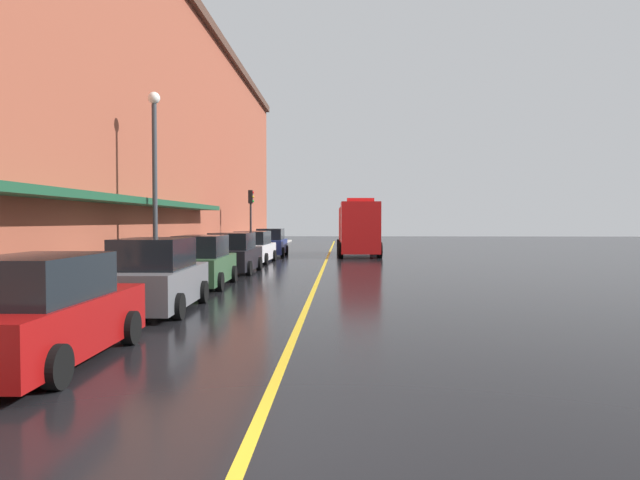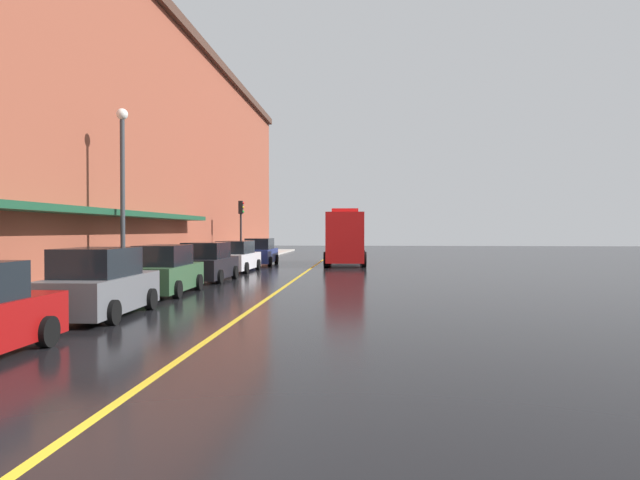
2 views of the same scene
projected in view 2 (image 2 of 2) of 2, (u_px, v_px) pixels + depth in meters
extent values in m
plane|color=black|center=(304.00, 273.00, 31.07)|extent=(112.00, 112.00, 0.00)
cube|color=#ADA8A0|center=(196.00, 271.00, 31.58)|extent=(2.40, 70.00, 0.15)
cube|color=gold|center=(304.00, 273.00, 31.07)|extent=(0.16, 70.00, 0.01)
cube|color=brown|center=(81.00, 140.00, 30.96)|extent=(10.00, 64.00, 14.84)
cube|color=#472D23|center=(170.00, 8.00, 30.41)|extent=(0.40, 64.00, 0.60)
cube|color=#19472D|center=(112.00, 213.00, 22.61)|extent=(1.20, 22.40, 0.24)
cylinder|color=black|center=(47.00, 332.00, 11.35)|extent=(0.23, 0.64, 0.64)
cube|color=#595B60|center=(101.00, 293.00, 15.41)|extent=(1.95, 4.46, 0.95)
cube|color=black|center=(97.00, 262.00, 15.18)|extent=(1.70, 2.47, 0.78)
cylinder|color=black|center=(91.00, 299.00, 16.82)|extent=(0.24, 0.65, 0.64)
cylinder|color=black|center=(151.00, 299.00, 16.74)|extent=(0.24, 0.65, 0.64)
cylinder|color=black|center=(42.00, 312.00, 14.10)|extent=(0.24, 0.65, 0.64)
cylinder|color=black|center=(113.00, 312.00, 14.01)|extent=(0.24, 0.65, 0.64)
cube|color=#2D5133|center=(166.00, 277.00, 20.84)|extent=(1.83, 4.45, 0.92)
cube|color=black|center=(164.00, 255.00, 20.61)|extent=(1.60, 2.47, 0.75)
cylinder|color=black|center=(156.00, 282.00, 22.26)|extent=(0.24, 0.65, 0.64)
cylinder|color=black|center=(199.00, 282.00, 22.17)|extent=(0.24, 0.65, 0.64)
cylinder|color=black|center=(129.00, 289.00, 19.53)|extent=(0.24, 0.65, 0.64)
cylinder|color=black|center=(177.00, 290.00, 19.44)|extent=(0.24, 0.65, 0.64)
cube|color=black|center=(208.00, 268.00, 26.18)|extent=(1.97, 4.31, 0.91)
cube|color=black|center=(206.00, 250.00, 25.96)|extent=(1.74, 2.39, 0.74)
cylinder|color=black|center=(197.00, 272.00, 27.60)|extent=(0.23, 0.64, 0.64)
cylinder|color=black|center=(235.00, 272.00, 27.41)|extent=(0.23, 0.64, 0.64)
cylinder|color=black|center=(178.00, 276.00, 24.97)|extent=(0.23, 0.64, 0.64)
cylinder|color=black|center=(220.00, 277.00, 24.77)|extent=(0.23, 0.64, 0.64)
cube|color=silver|center=(237.00, 261.00, 32.20)|extent=(1.93, 4.93, 0.88)
cube|color=black|center=(236.00, 247.00, 31.94)|extent=(1.69, 2.73, 0.72)
cylinder|color=black|center=(229.00, 264.00, 33.81)|extent=(0.24, 0.65, 0.64)
cylinder|color=black|center=(258.00, 265.00, 33.61)|extent=(0.24, 0.65, 0.64)
cylinder|color=black|center=(214.00, 268.00, 30.80)|extent=(0.24, 0.65, 0.64)
cylinder|color=black|center=(246.00, 268.00, 30.60)|extent=(0.24, 0.65, 0.64)
cube|color=navy|center=(260.00, 256.00, 38.61)|extent=(1.85, 4.77, 0.92)
cube|color=black|center=(260.00, 244.00, 38.36)|extent=(1.64, 2.63, 0.75)
cylinder|color=black|center=(252.00, 259.00, 40.15)|extent=(0.23, 0.64, 0.64)
cylinder|color=black|center=(276.00, 259.00, 40.03)|extent=(0.23, 0.64, 0.64)
cylinder|color=black|center=(243.00, 261.00, 37.21)|extent=(0.23, 0.64, 0.64)
cylinder|color=black|center=(270.00, 261.00, 37.09)|extent=(0.23, 0.64, 0.64)
cube|color=red|center=(345.00, 237.00, 35.90)|extent=(2.50, 2.36, 3.26)
cube|color=red|center=(346.00, 239.00, 40.16)|extent=(2.59, 5.65, 3.00)
cube|color=red|center=(345.00, 210.00, 35.87)|extent=(1.72, 0.65, 0.24)
cylinder|color=black|center=(364.00, 260.00, 35.94)|extent=(0.33, 1.01, 1.00)
cylinder|color=black|center=(326.00, 259.00, 36.07)|extent=(0.33, 1.01, 1.00)
cylinder|color=black|center=(363.00, 257.00, 39.42)|extent=(0.33, 1.01, 1.00)
cylinder|color=black|center=(328.00, 257.00, 39.55)|extent=(0.33, 1.01, 1.00)
cylinder|color=black|center=(362.00, 256.00, 41.67)|extent=(0.33, 1.01, 1.00)
cylinder|color=black|center=(329.00, 255.00, 41.81)|extent=(0.33, 1.01, 1.00)
cylinder|color=#33383D|center=(123.00, 204.00, 21.52)|extent=(0.18, 0.18, 6.50)
sphere|color=white|center=(122.00, 114.00, 21.46)|extent=(0.44, 0.44, 0.44)
cylinder|color=#232326|center=(241.00, 238.00, 39.02)|extent=(0.14, 0.14, 3.40)
cube|color=black|center=(241.00, 207.00, 38.98)|extent=(0.28, 0.36, 0.90)
sphere|color=red|center=(243.00, 203.00, 38.96)|extent=(0.16, 0.16, 0.16)
sphere|color=gold|center=(243.00, 207.00, 38.97)|extent=(0.16, 0.16, 0.16)
sphere|color=green|center=(243.00, 212.00, 38.97)|extent=(0.16, 0.16, 0.16)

